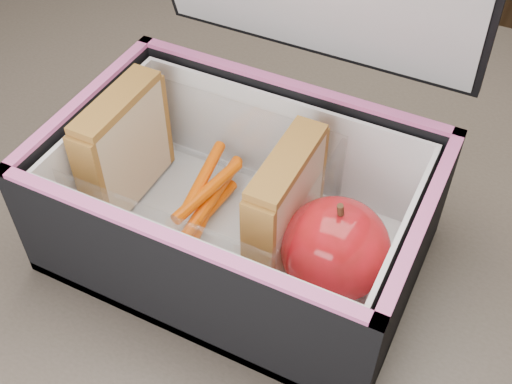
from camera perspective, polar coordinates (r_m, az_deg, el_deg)
kitchen_table at (r=0.65m, az=-0.15°, el=-6.32°), size 1.20×0.80×0.75m
lunch_bag at (r=0.50m, az=-1.32°, el=-0.22°), size 0.29×0.25×0.28m
plastic_tub at (r=0.52m, az=-4.79°, el=0.36°), size 0.19×0.14×0.08m
sandwich_left at (r=0.54m, az=-11.62°, el=3.91°), size 0.03×0.09×0.10m
sandwich_right at (r=0.49m, az=2.62°, el=-1.23°), size 0.03×0.09×0.10m
carrot_sticks at (r=0.54m, az=-4.44°, el=-0.71°), size 0.03×0.12×0.03m
paper_napkin at (r=0.51m, az=7.19°, el=-7.66°), size 0.10×0.10×0.01m
red_apple at (r=0.47m, az=7.05°, el=-5.03°), size 0.10×0.10×0.09m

